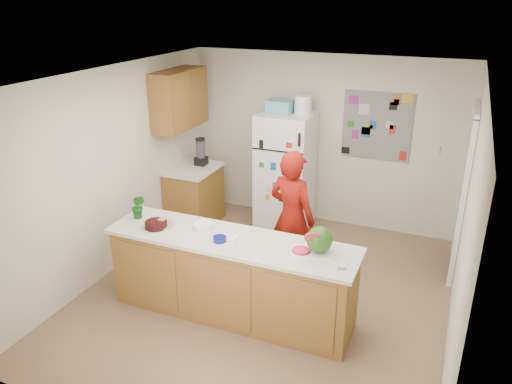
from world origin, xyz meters
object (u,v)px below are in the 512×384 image
at_px(refrigerator, 285,171).
at_px(watermelon, 319,239).
at_px(person, 292,218).
at_px(cherry_bowl, 156,224).

xyz_separation_m(refrigerator, watermelon, (1.17, -2.31, 0.21)).
distance_m(refrigerator, person, 1.58).
relative_size(refrigerator, person, 1.03).
bearing_deg(cherry_bowl, person, 39.57).
height_order(refrigerator, person, refrigerator).
xyz_separation_m(refrigerator, person, (0.60, -1.46, -0.03)).
bearing_deg(person, refrigerator, -52.11).
distance_m(person, watermelon, 1.05).
bearing_deg(cherry_bowl, watermelon, 4.74).
relative_size(refrigerator, watermelon, 6.57).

